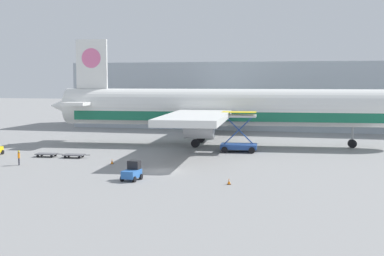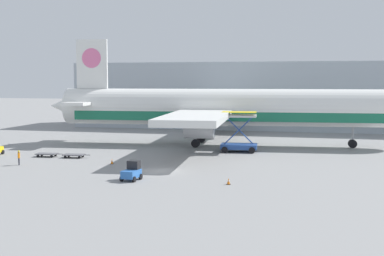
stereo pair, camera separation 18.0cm
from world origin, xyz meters
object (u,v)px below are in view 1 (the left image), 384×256
(baggage_dolly_second, at_px, (74,155))
(traffic_cone_far, at_px, (112,161))
(ground_crew_near, at_px, (19,156))
(airplane_main, at_px, (219,109))
(traffic_cone_near, at_px, (229,181))
(scissor_lift_loader, at_px, (239,137))
(baggage_dolly_lead, at_px, (47,154))
(baggage_tug_mid, at_px, (132,172))

(baggage_dolly_second, xyz_separation_m, traffic_cone_far, (6.94, -3.60, -0.07))
(ground_crew_near, bearing_deg, airplane_main, 115.89)
(ground_crew_near, relative_size, traffic_cone_near, 2.84)
(baggage_dolly_second, bearing_deg, traffic_cone_near, -34.11)
(airplane_main, xyz_separation_m, scissor_lift_loader, (4.19, -6.79, -3.65))
(baggage_dolly_lead, xyz_separation_m, ground_crew_near, (0.19, -7.15, 0.69))
(baggage_tug_mid, height_order, baggage_dolly_lead, baggage_tug_mid)
(baggage_dolly_second, distance_m, ground_crew_near, 8.20)
(baggage_tug_mid, height_order, traffic_cone_far, baggage_tug_mid)
(airplane_main, height_order, traffic_cone_near, airplane_main)
(baggage_tug_mid, distance_m, baggage_dolly_lead, 21.49)
(airplane_main, height_order, baggage_tug_mid, airplane_main)
(airplane_main, relative_size, ground_crew_near, 31.86)
(airplane_main, height_order, scissor_lift_loader, airplane_main)
(baggage_dolly_lead, distance_m, traffic_cone_near, 30.25)
(traffic_cone_far, bearing_deg, baggage_dolly_lead, 162.13)
(baggage_tug_mid, relative_size, baggage_dolly_lead, 0.69)
(baggage_dolly_lead, bearing_deg, baggage_dolly_second, -4.09)
(ground_crew_near, bearing_deg, traffic_cone_far, 83.31)
(baggage_tug_mid, relative_size, traffic_cone_far, 3.95)
(scissor_lift_loader, relative_size, baggage_tug_mid, 2.26)
(airplane_main, height_order, baggage_dolly_lead, airplane_main)
(airplane_main, relative_size, traffic_cone_near, 90.45)
(baggage_dolly_lead, height_order, traffic_cone_far, traffic_cone_far)
(baggage_dolly_second, xyz_separation_m, ground_crew_near, (-3.83, -7.22, 0.69))
(baggage_dolly_second, bearing_deg, scissor_lift_loader, 23.40)
(airplane_main, bearing_deg, traffic_cone_near, -82.23)
(airplane_main, distance_m, baggage_dolly_second, 24.97)
(airplane_main, xyz_separation_m, traffic_cone_far, (-9.52, -21.58, -5.52))
(baggage_dolly_lead, bearing_deg, airplane_main, 36.35)
(traffic_cone_near, bearing_deg, baggage_dolly_lead, 154.76)
(baggage_dolly_second, height_order, traffic_cone_far, traffic_cone_far)
(ground_crew_near, distance_m, traffic_cone_near, 27.79)
(scissor_lift_loader, height_order, baggage_dolly_lead, scissor_lift_loader)
(traffic_cone_near, bearing_deg, airplane_main, 102.55)
(baggage_dolly_second, bearing_deg, baggage_tug_mid, -50.04)
(baggage_tug_mid, distance_m, traffic_cone_near, 10.28)
(baggage_tug_mid, xyz_separation_m, baggage_dolly_second, (-13.08, 13.08, -0.49))
(baggage_dolly_second, xyz_separation_m, traffic_cone_near, (23.35, -12.97, -0.08))
(baggage_dolly_second, bearing_deg, baggage_dolly_lead, 175.91)
(traffic_cone_near, bearing_deg, baggage_tug_mid, -179.40)
(airplane_main, xyz_separation_m, baggage_dolly_second, (-16.45, -17.98, -5.45))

